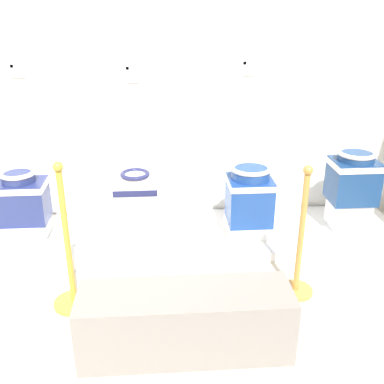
{
  "coord_description": "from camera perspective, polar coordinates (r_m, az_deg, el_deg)",
  "views": [
    {
      "loc": [
        1.82,
        -1.13,
        1.9
      ],
      "look_at": [
        2.07,
        2.27,
        0.45
      ],
      "focal_mm": 42.42,
      "sensor_mm": 36.0,
      "label": 1
    }
  ],
  "objects": [
    {
      "name": "stanchion_post_near_left",
      "position": [
        3.1,
        -15.04,
        -9.2
      ],
      "size": [
        0.27,
        0.27,
        1.02
      ],
      "color": "gold",
      "rests_on": "ground_plane"
    },
    {
      "name": "display_platform",
      "position": [
        3.89,
        -0.08,
        -5.48
      ],
      "size": [
        3.56,
        0.83,
        0.09
      ],
      "primitive_type": "cube",
      "color": "white",
      "rests_on": "ground_plane"
    },
    {
      "name": "info_placard_third",
      "position": [
        3.94,
        7.11,
        15.28
      ],
      "size": [
        0.1,
        0.01,
        0.13
      ],
      "color": "white"
    },
    {
      "name": "ground_plane",
      "position": [
        2.7,
        2.44,
        -22.07
      ],
      "size": [
        6.14,
        5.51,
        0.02
      ],
      "primitive_type": "cube",
      "color": "beige"
    },
    {
      "name": "plinth_block_tall_cobalt",
      "position": [
        4.11,
        19.0,
        -2.59
      ],
      "size": [
        0.3,
        0.29,
        0.25
      ],
      "primitive_type": "cube",
      "color": "white",
      "rests_on": "display_platform"
    },
    {
      "name": "antique_toilet_rightmost",
      "position": [
        3.8,
        -20.7,
        -0.45
      ],
      "size": [
        0.4,
        0.28,
        0.43
      ],
      "color": "navy",
      "rests_on": "plinth_block_rightmost"
    },
    {
      "name": "info_placard_second",
      "position": [
        3.88,
        -7.53,
        14.55
      ],
      "size": [
        0.12,
        0.01,
        0.15
      ],
      "color": "white"
    },
    {
      "name": "plinth_block_central_ornate",
      "position": [
        3.86,
        7.03,
        -4.31
      ],
      "size": [
        0.35,
        0.35,
        0.1
      ],
      "primitive_type": "cube",
      "color": "white",
      "rests_on": "display_platform"
    },
    {
      "name": "stanchion_post_near_right",
      "position": [
        3.2,
        13.3,
        -7.81
      ],
      "size": [
        0.24,
        0.24,
        0.95
      ],
      "color": "gold",
      "rests_on": "ground_plane"
    },
    {
      "name": "museum_bench",
      "position": [
        2.7,
        -0.82,
        -16.02
      ],
      "size": [
        1.21,
        0.36,
        0.4
      ],
      "primitive_type": "cube",
      "color": "gray",
      "rests_on": "ground_plane"
    },
    {
      "name": "plinth_block_rightmost",
      "position": [
        3.93,
        -20.08,
        -4.54
      ],
      "size": [
        0.3,
        0.37,
        0.18
      ],
      "primitive_type": "cube",
      "color": "white",
      "rests_on": "display_platform"
    },
    {
      "name": "wall_back",
      "position": [
        3.9,
        -0.61,
        17.15
      ],
      "size": [
        4.34,
        0.06,
        3.0
      ],
      "primitive_type": "cube",
      "color": "white",
      "rests_on": "ground_plane"
    },
    {
      "name": "antique_toilet_tall_cobalt",
      "position": [
        3.98,
        19.65,
        2.02
      ],
      "size": [
        0.38,
        0.32,
        0.44
      ],
      "color": "navy",
      "rests_on": "plinth_block_tall_cobalt"
    },
    {
      "name": "antique_toilet_squat_floral",
      "position": [
        3.67,
        -7.02,
        -0.78
      ],
      "size": [
        0.34,
        0.26,
        0.44
      ],
      "color": "white",
      "rests_on": "plinth_block_squat_floral"
    },
    {
      "name": "info_placard_first",
      "position": [
        4.03,
        -21.14,
        14.08
      ],
      "size": [
        0.12,
        0.01,
        0.12
      ],
      "color": "white"
    },
    {
      "name": "antique_toilet_central_ornate",
      "position": [
        3.73,
        7.25,
        -0.12
      ],
      "size": [
        0.36,
        0.34,
        0.49
      ],
      "color": "#1E4493",
      "rests_on": "plinth_block_central_ornate"
    },
    {
      "name": "plinth_block_squat_floral",
      "position": [
        3.8,
        -6.82,
        -4.65
      ],
      "size": [
        0.37,
        0.37,
        0.12
      ],
      "primitive_type": "cube",
      "color": "white",
      "rests_on": "display_platform"
    }
  ]
}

